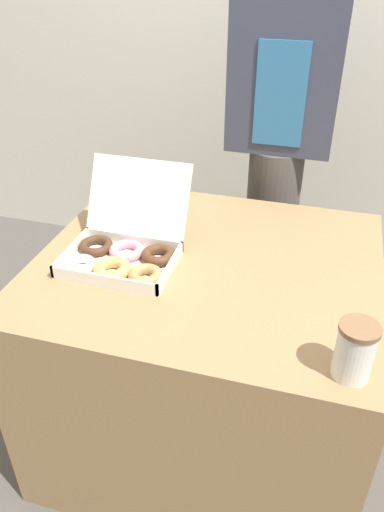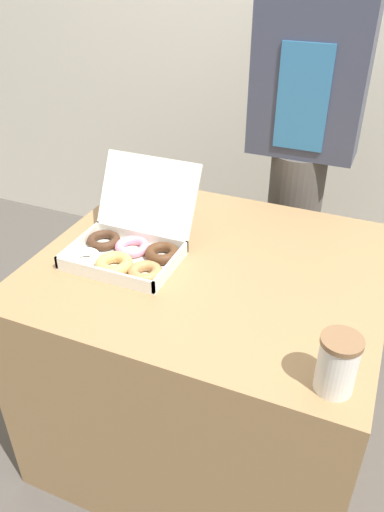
% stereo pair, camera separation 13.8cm
% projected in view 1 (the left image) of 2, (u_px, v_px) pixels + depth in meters
% --- Properties ---
extents(ground_plane, '(14.00, 14.00, 0.00)m').
position_uv_depth(ground_plane, '(204.00, 429.00, 1.92)').
color(ground_plane, '#4C4742').
extents(wall_back, '(10.00, 0.05, 2.60)m').
position_uv_depth(wall_back, '(282.00, 12.00, 2.27)').
color(wall_back, beige).
rests_on(wall_back, ground_plane).
extents(table, '(1.02, 0.90, 0.77)m').
position_uv_depth(table, '(206.00, 355.00, 1.71)').
color(table, '#99754C').
rests_on(table, ground_plane).
extents(donut_box, '(0.35, 0.35, 0.25)m').
position_uv_depth(donut_box, '(123.00, 252.00, 1.47)').
color(donut_box, silver).
rests_on(donut_box, table).
extents(coffee_cup, '(0.09, 0.09, 0.14)m').
position_uv_depth(coffee_cup, '(355.00, 351.00, 1.07)').
color(coffee_cup, silver).
rests_on(coffee_cup, table).
extents(person_customer, '(0.40, 0.22, 1.68)m').
position_uv_depth(person_customer, '(279.00, 141.00, 1.93)').
color(person_customer, '#4C4742').
rests_on(person_customer, ground_plane).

